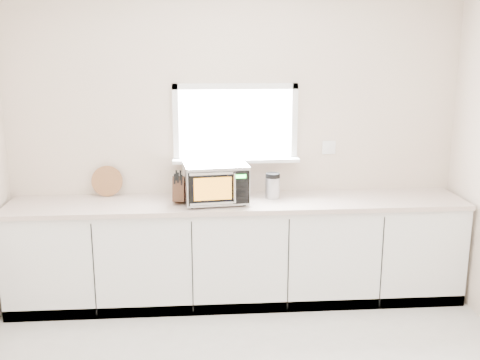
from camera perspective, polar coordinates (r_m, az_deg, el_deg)
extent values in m
cube|color=beige|center=(5.03, -0.47, 3.55)|extent=(4.00, 0.02, 2.70)
cube|color=white|center=(4.99, -0.46, 5.79)|extent=(1.00, 0.02, 0.60)
cube|color=white|center=(4.98, -0.40, 2.03)|extent=(1.12, 0.16, 0.03)
cube|color=white|center=(4.94, -0.46, 9.50)|extent=(1.10, 0.04, 0.05)
cube|color=white|center=(5.03, -0.44, 2.09)|extent=(1.10, 0.04, 0.05)
cube|color=white|center=(4.96, -6.54, 5.66)|extent=(0.05, 0.04, 0.70)
cube|color=white|center=(5.04, 5.55, 5.80)|extent=(0.05, 0.04, 0.70)
cube|color=white|center=(5.16, 9.02, 3.29)|extent=(0.12, 0.01, 0.12)
cube|color=silver|center=(4.99, -0.21, -7.41)|extent=(3.92, 0.60, 0.88)
cube|color=beige|center=(4.83, -0.21, -2.35)|extent=(3.92, 0.64, 0.04)
cylinder|color=black|center=(4.61, -4.90, -2.81)|extent=(0.03, 0.03, 0.02)
cylinder|color=black|center=(4.91, -5.29, -1.80)|extent=(0.03, 0.03, 0.02)
cylinder|color=black|center=(4.68, 0.44, -2.54)|extent=(0.03, 0.03, 0.02)
cylinder|color=black|center=(4.97, -0.26, -1.56)|extent=(0.03, 0.03, 0.02)
cube|color=#B5B8BD|center=(4.75, -2.52, -0.25)|extent=(0.56, 0.45, 0.31)
cube|color=black|center=(4.55, -2.14, -0.85)|extent=(0.50, 0.07, 0.28)
cube|color=#FFA526|center=(4.54, -2.78, -0.90)|extent=(0.31, 0.04, 0.19)
cylinder|color=silver|center=(4.55, -0.53, -0.86)|extent=(0.02, 0.02, 0.24)
cube|color=black|center=(4.58, 0.06, -0.76)|extent=(0.13, 0.02, 0.27)
cube|color=#19FF33|center=(4.55, 0.08, 0.37)|extent=(0.09, 0.01, 0.03)
cube|color=silver|center=(4.71, -2.54, 1.64)|extent=(0.56, 0.45, 0.01)
cube|color=#482619|center=(4.75, -6.21, -0.91)|extent=(0.11, 0.21, 0.25)
cube|color=black|center=(4.69, -6.66, 0.12)|extent=(0.02, 0.04, 0.09)
cube|color=black|center=(4.68, -6.31, 0.23)|extent=(0.02, 0.04, 0.09)
cube|color=black|center=(4.68, -5.95, 0.00)|extent=(0.02, 0.04, 0.09)
cube|color=black|center=(4.68, -6.49, 0.46)|extent=(0.02, 0.04, 0.09)
cube|color=black|center=(4.67, -6.08, 0.47)|extent=(0.02, 0.04, 0.09)
cylinder|color=#916138|center=(5.09, -13.36, -0.10)|extent=(0.27, 0.06, 0.27)
cylinder|color=#B5B8BD|center=(4.90, 3.33, -0.79)|extent=(0.14, 0.14, 0.18)
cylinder|color=black|center=(4.87, 3.35, 0.50)|extent=(0.14, 0.14, 0.04)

